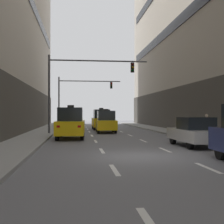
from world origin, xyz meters
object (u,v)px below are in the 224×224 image
Objects in this scene: taxi_driving_1 at (71,123)px; traffic_signal_1 at (78,92)px; taxi_driving_0 at (106,122)px; taxi_driving_3 at (75,118)px; pedestrian_0 at (207,124)px; car_parked_2 at (195,132)px; taxi_driving_2 at (101,120)px; traffic_signal_0 at (79,79)px.

traffic_signal_1 reaches higher than taxi_driving_1.
taxi_driving_0 is 14.57m from taxi_driving_3.
pedestrian_0 is at bearing -69.64° from taxi_driving_3.
traffic_signal_1 is (-6.27, 24.43, 3.72)m from car_parked_2.
traffic_signal_1 is at bearing 109.94° from taxi_driving_2.
taxi_driving_1 is at bearing 163.28° from pedestrian_0.
traffic_signal_1 is (-2.55, 12.25, 3.50)m from taxi_driving_0.
taxi_driving_0 is at bearing -78.56° from taxi_driving_3.
traffic_signal_1 is at bearing 101.77° from taxi_driving_0.
taxi_driving_2 is 2.80× the size of pedestrian_0.
taxi_driving_2 is at bearing 75.19° from taxi_driving_1.
taxi_driving_3 is (-2.89, 14.28, 0.12)m from taxi_driving_0.
taxi_driving_2 is 8.19m from traffic_signal_1.
traffic_signal_1 reaches higher than pedestrian_0.
taxi_driving_1 is at bearing -90.54° from taxi_driving_3.
taxi_driving_0 is at bearing 64.17° from taxi_driving_1.
taxi_driving_1 is 0.56× the size of traffic_signal_1.
taxi_driving_0 is 12.99m from traffic_signal_1.
taxi_driving_3 is 27.28m from car_parked_2.
traffic_signal_0 is (0.40, -16.38, 3.55)m from taxi_driving_3.
taxi_driving_3 is at bearing 110.36° from pedestrian_0.
traffic_signal_0 is 11.35m from pedestrian_0.
taxi_driving_3 is 2.90× the size of pedestrian_0.
taxi_driving_2 is 17.83m from car_parked_2.
taxi_driving_3 is at bearing 99.44° from traffic_signal_1.
taxi_driving_1 is 8.95m from car_parked_2.
traffic_signal_0 is (-2.49, -2.10, 3.66)m from taxi_driving_0.
taxi_driving_2 is 1.06× the size of car_parked_2.
taxi_driving_1 is 5.60m from traffic_signal_0.
traffic_signal_1 is at bearing 88.36° from taxi_driving_1.
car_parked_2 is at bearing -122.89° from pedestrian_0.
taxi_driving_3 is 1.09× the size of car_parked_2.
taxi_driving_2 reaches higher than taxi_driving_0.
taxi_driving_1 reaches higher than taxi_driving_2.
traffic_signal_0 is at bearing -88.59° from taxi_driving_3.
taxi_driving_0 is 12.74m from car_parked_2.
taxi_driving_2 reaches higher than pedestrian_0.
taxi_driving_2 is 0.56× the size of traffic_signal_1.
taxi_driving_1 is 12.01m from taxi_driving_2.
taxi_driving_1 is at bearing -115.83° from taxi_driving_0.
traffic_signal_1 is 23.09m from pedestrian_0.
taxi_driving_3 reaches higher than taxi_driving_2.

